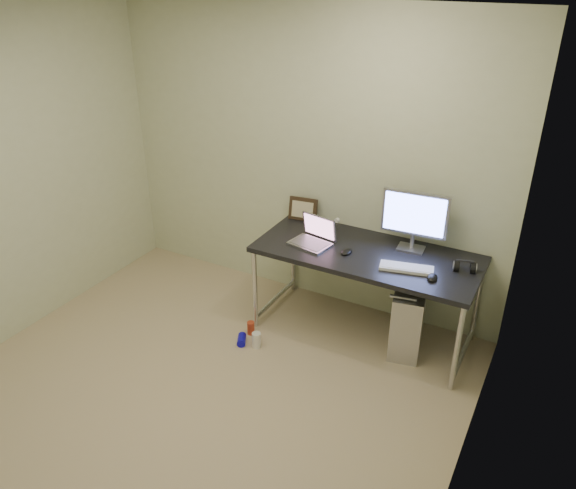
# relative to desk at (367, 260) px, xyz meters

# --- Properties ---
(floor) EXTENTS (3.50, 3.50, 0.00)m
(floor) POSITION_rel_desk_xyz_m (-0.74, -1.38, -0.68)
(floor) COLOR tan
(floor) RESTS_ON ground
(ceiling) EXTENTS (3.50, 3.50, 0.00)m
(ceiling) POSITION_rel_desk_xyz_m (-0.74, -1.38, 1.82)
(ceiling) COLOR silver
(ceiling) RESTS_ON ground
(wall_back) EXTENTS (3.50, 0.02, 2.50)m
(wall_back) POSITION_rel_desk_xyz_m (-0.74, 0.37, 0.57)
(wall_back) COLOR beige
(wall_back) RESTS_ON ground
(wall_right) EXTENTS (0.02, 3.50, 2.50)m
(wall_right) POSITION_rel_desk_xyz_m (1.01, -1.38, 0.57)
(wall_right) COLOR beige
(wall_right) RESTS_ON ground
(desk) EXTENTS (1.71, 0.75, 0.75)m
(desk) POSITION_rel_desk_xyz_m (0.00, 0.00, 0.00)
(desk) COLOR black
(desk) RESTS_ON ground
(tower_computer) EXTENTS (0.32, 0.55, 0.57)m
(tower_computer) POSITION_rel_desk_xyz_m (0.37, 0.01, -0.41)
(tower_computer) COLOR silver
(tower_computer) RESTS_ON ground
(cable_a) EXTENTS (0.01, 0.16, 0.69)m
(cable_a) POSITION_rel_desk_xyz_m (0.32, 0.32, -0.28)
(cable_a) COLOR black
(cable_a) RESTS_ON ground
(cable_b) EXTENTS (0.02, 0.11, 0.71)m
(cable_b) POSITION_rel_desk_xyz_m (0.41, 0.30, -0.30)
(cable_b) COLOR black
(cable_b) RESTS_ON ground
(can_red) EXTENTS (0.08, 0.08, 0.11)m
(can_red) POSITION_rel_desk_xyz_m (-0.79, -0.45, -0.62)
(can_red) COLOR #B3391F
(can_red) RESTS_ON ground
(can_white) EXTENTS (0.08, 0.08, 0.13)m
(can_white) POSITION_rel_desk_xyz_m (-0.66, -0.58, -0.61)
(can_white) COLOR white
(can_white) RESTS_ON ground
(can_blue) EXTENTS (0.12, 0.14, 0.07)m
(can_blue) POSITION_rel_desk_xyz_m (-0.79, -0.60, -0.64)
(can_blue) COLOR #100BC7
(can_blue) RESTS_ON ground
(laptop) EXTENTS (0.35, 0.30, 0.21)m
(laptop) POSITION_rel_desk_xyz_m (-0.43, -0.06, 0.12)
(laptop) COLOR #9D9DA4
(laptop) RESTS_ON desk
(monitor) EXTENTS (0.50, 0.16, 0.47)m
(monitor) POSITION_rel_desk_xyz_m (0.28, 0.21, 0.35)
(monitor) COLOR #9D9DA4
(monitor) RESTS_ON desk
(keyboard) EXTENTS (0.40, 0.21, 0.02)m
(keyboard) POSITION_rel_desk_xyz_m (0.35, -0.12, 0.09)
(keyboard) COLOR silver
(keyboard) RESTS_ON desk
(mouse_right) EXTENTS (0.09, 0.12, 0.04)m
(mouse_right) POSITION_rel_desk_xyz_m (0.55, -0.16, 0.09)
(mouse_right) COLOR black
(mouse_right) RESTS_ON desk
(mouse_left) EXTENTS (0.08, 0.12, 0.04)m
(mouse_left) POSITION_rel_desk_xyz_m (-0.13, -0.10, 0.09)
(mouse_left) COLOR black
(mouse_left) RESTS_ON desk
(headphones) EXTENTS (0.17, 0.10, 0.10)m
(headphones) POSITION_rel_desk_xyz_m (0.72, 0.07, 0.10)
(headphones) COLOR black
(headphones) RESTS_ON desk
(picture_frame) EXTENTS (0.25, 0.10, 0.20)m
(picture_frame) POSITION_rel_desk_xyz_m (-0.70, 0.29, 0.17)
(picture_frame) COLOR black
(picture_frame) RESTS_ON desk
(webcam) EXTENTS (0.04, 0.04, 0.11)m
(webcam) POSITION_rel_desk_xyz_m (-0.36, 0.23, 0.16)
(webcam) COLOR silver
(webcam) RESTS_ON desk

